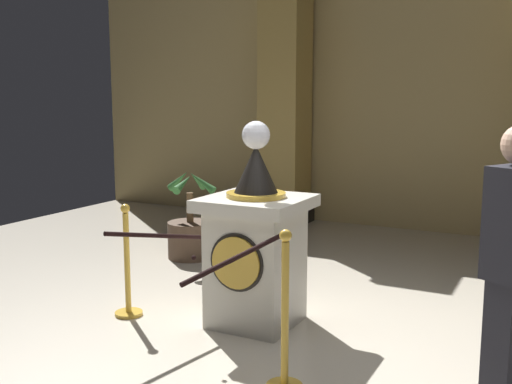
{
  "coord_description": "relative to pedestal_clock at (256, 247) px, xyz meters",
  "views": [
    {
      "loc": [
        1.87,
        -3.94,
        1.88
      ],
      "look_at": [
        -0.37,
        0.36,
        1.12
      ],
      "focal_mm": 42.18,
      "sensor_mm": 36.0,
      "label": 1
    }
  ],
  "objects": [
    {
      "name": "pedestal_clock",
      "position": [
        0.0,
        0.0,
        0.0
      ],
      "size": [
        0.81,
        0.81,
        1.7
      ],
      "color": "beige",
      "rests_on": "ground_plane"
    },
    {
      "name": "velvet_rope",
      "position": [
        -0.18,
        -0.65,
        0.13
      ],
      "size": [
        1.23,
        1.21,
        0.22
      ],
      "color": "black"
    },
    {
      "name": "back_wall",
      "position": [
        0.37,
        4.35,
        1.21
      ],
      "size": [
        11.08,
        0.16,
        3.75
      ],
      "primitive_type": "cube",
      "color": "tan",
      "rests_on": "ground_plane"
    },
    {
      "name": "stanchion_near",
      "position": [
        -1.07,
        -0.35,
        -0.32
      ],
      "size": [
        0.24,
        0.24,
        0.99
      ],
      "color": "gold",
      "rests_on": "ground_plane"
    },
    {
      "name": "stanchion_far",
      "position": [
        0.7,
        -0.95,
        -0.29
      ],
      "size": [
        0.24,
        0.24,
        1.07
      ],
      "color": "gold",
      "rests_on": "ground_plane"
    },
    {
      "name": "column_left",
      "position": [
        -1.53,
        3.88,
        1.12
      ],
      "size": [
        0.74,
        0.74,
        3.6
      ],
      "color": "black",
      "rests_on": "ground_plane"
    },
    {
      "name": "potted_palm_left",
      "position": [
        -1.66,
        1.51,
        -0.37
      ],
      "size": [
        0.69,
        0.7,
        1.07
      ],
      "color": "#4C3828",
      "rests_on": "ground_plane"
    },
    {
      "name": "ground_plane",
      "position": [
        0.37,
        -0.36,
        -0.66
      ],
      "size": [
        11.08,
        11.08,
        0.0
      ],
      "primitive_type": "plane",
      "color": "beige"
    }
  ]
}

